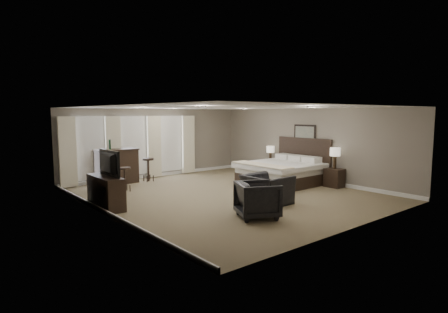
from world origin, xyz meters
TOP-DOWN VIEW (x-y plane):
  - room at (0.00, 0.00)m, footprint 7.60×8.60m
  - window_bay at (-1.00, 4.11)m, footprint 5.25×0.20m
  - bed at (2.58, 0.09)m, footprint 2.44×2.33m
  - nightstand_near at (3.47, -1.36)m, footprint 0.46×0.56m
  - nightstand_far at (3.47, 1.54)m, footprint 0.40×0.49m
  - lamp_near at (3.47, -1.36)m, footprint 0.34×0.34m
  - lamp_far at (3.47, 1.54)m, footprint 0.31×0.31m
  - wall_art at (3.70, 0.09)m, footprint 0.04×0.96m
  - dresser at (-3.45, 0.73)m, footprint 0.46×1.43m
  - tv at (-3.45, 0.73)m, footprint 0.67×1.16m
  - armchair_near at (0.13, -1.51)m, footprint 0.77×1.19m
  - armchair_far at (-1.07, -2.37)m, footprint 1.16×1.19m
  - bar_counter at (-1.81, 3.81)m, footprint 1.40×0.73m
  - bar_stool_left at (-2.18, 2.37)m, footprint 0.41×0.41m
  - bar_stool_right at (-0.77, 3.49)m, footprint 0.44×0.44m
  - desk_chair at (-2.67, 2.64)m, footprint 0.60×0.60m

SIDE VIEW (x-z plane):
  - nightstand_far at x=3.47m, z-range 0.00..0.53m
  - nightstand_near at x=3.47m, z-range 0.00..0.61m
  - bar_stool_left at x=-2.18m, z-range 0.00..0.76m
  - dresser at x=-3.45m, z-range 0.00..0.83m
  - bar_stool_right at x=-0.77m, z-range 0.00..0.83m
  - armchair_far at x=-1.07m, z-range 0.00..0.94m
  - armchair_near at x=0.13m, z-range 0.00..1.03m
  - desk_chair at x=-2.67m, z-range 0.00..1.08m
  - bar_counter at x=-1.81m, z-range 0.00..1.22m
  - bed at x=2.58m, z-range 0.00..1.55m
  - lamp_far at x=3.47m, z-range 0.53..1.17m
  - tv at x=-3.45m, z-range 0.83..0.98m
  - lamp_near at x=3.47m, z-range 0.61..1.31m
  - window_bay at x=-1.00m, z-range 0.05..2.35m
  - room at x=0.00m, z-range -0.02..2.62m
  - wall_art at x=3.70m, z-range 1.47..2.03m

